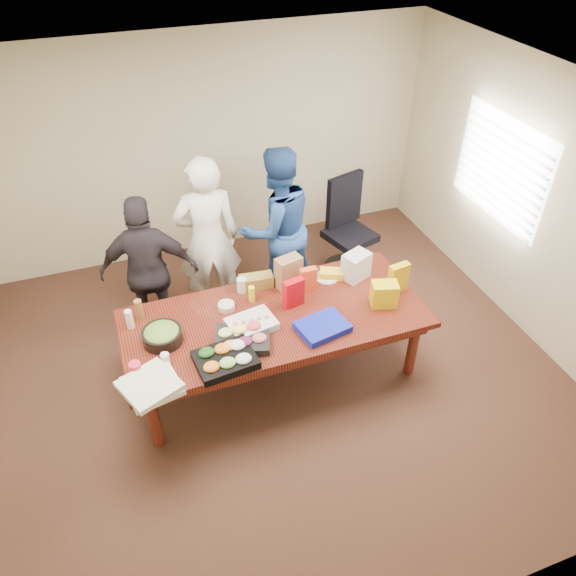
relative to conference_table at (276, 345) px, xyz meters
name	(u,v)px	position (x,y,z in m)	size (l,w,h in m)	color
floor	(276,373)	(0.00, 0.00, -0.39)	(5.50, 5.00, 0.02)	#47301E
ceiling	(271,106)	(0.00, 0.00, 2.33)	(5.50, 5.00, 0.02)	white
wall_back	(207,148)	(0.00, 2.50, 0.98)	(5.50, 0.04, 2.70)	beige
wall_front	(429,529)	(0.00, -2.50, 0.98)	(5.50, 0.04, 2.70)	beige
wall_right	(537,208)	(2.75, 0.00, 0.98)	(0.04, 5.00, 2.70)	beige
window_panel	(500,169)	(2.72, 0.60, 1.12)	(0.03, 1.40, 1.10)	white
window_blinds	(497,170)	(2.68, 0.60, 1.12)	(0.04, 1.36, 1.00)	beige
conference_table	(276,345)	(0.00, 0.00, 0.00)	(2.80, 1.20, 0.75)	#4C1C0F
office_chair	(350,232)	(1.38, 1.30, 0.21)	(0.60, 0.60, 1.17)	black
person_center	(208,240)	(-0.34, 1.17, 0.57)	(0.69, 0.45, 1.88)	white
person_right	(277,228)	(0.42, 1.18, 0.54)	(0.89, 0.70, 1.84)	navy
person_left	(149,271)	(-0.99, 0.99, 0.45)	(0.97, 0.40, 1.65)	black
veggie_tray	(225,360)	(-0.58, -0.42, 0.41)	(0.49, 0.38, 0.07)	black
fruit_tray	(243,339)	(-0.38, -0.23, 0.41)	(0.47, 0.37, 0.07)	black
sheet_cake	(252,324)	(-0.25, -0.07, 0.41)	(0.42, 0.31, 0.07)	silver
salad_bowl	(162,336)	(-1.03, 0.03, 0.43)	(0.35, 0.35, 0.11)	black
chip_bag_blue	(323,327)	(0.34, -0.32, 0.41)	(0.44, 0.33, 0.07)	#111CB1
chip_bag_red	(293,293)	(0.22, 0.10, 0.52)	(0.20, 0.08, 0.29)	#BD0611
chip_bag_yellow	(398,278)	(1.24, -0.04, 0.53)	(0.20, 0.08, 0.30)	gold
chip_bag_orange	(308,279)	(0.43, 0.26, 0.50)	(0.16, 0.07, 0.25)	#E54D21
mayo_jar	(242,285)	(-0.18, 0.46, 0.45)	(0.09, 0.09, 0.15)	silver
mustard_bottle	(252,294)	(-0.14, 0.28, 0.46)	(0.06, 0.06, 0.17)	yellow
dressing_bottle	(139,310)	(-1.17, 0.39, 0.48)	(0.07, 0.07, 0.21)	brown
ranch_bottle	(129,319)	(-1.27, 0.30, 0.47)	(0.06, 0.06, 0.19)	white
banana_bunch	(332,274)	(0.73, 0.37, 0.41)	(0.24, 0.14, 0.08)	yellow
bread_loaf	(256,281)	(-0.03, 0.48, 0.44)	(0.32, 0.14, 0.13)	olive
kraft_bag	(289,272)	(0.27, 0.39, 0.54)	(0.25, 0.14, 0.33)	#8C5F3E
red_cup	(136,369)	(-1.30, -0.30, 0.44)	(0.10, 0.10, 0.13)	red
clear_cup_a	(165,359)	(-1.05, -0.25, 0.43)	(0.07, 0.07, 0.10)	white
clear_cup_b	(153,347)	(-1.12, -0.07, 0.43)	(0.08, 0.08, 0.11)	white
pizza_box_lower	(153,386)	(-1.20, -0.49, 0.40)	(0.41, 0.41, 0.05)	silver
pizza_box_upper	(149,385)	(-1.22, -0.52, 0.45)	(0.41, 0.41, 0.05)	beige
plate_a	(327,277)	(0.68, 0.38, 0.38)	(0.25, 0.25, 0.01)	silver
plate_b	(304,280)	(0.44, 0.41, 0.38)	(0.25, 0.25, 0.02)	beige
dip_bowl_a	(302,282)	(0.41, 0.35, 0.40)	(0.15, 0.15, 0.06)	beige
dip_bowl_b	(226,306)	(-0.40, 0.25, 0.41)	(0.16, 0.16, 0.06)	beige
grocery_bag_white	(356,266)	(0.95, 0.29, 0.51)	(0.26, 0.19, 0.28)	silver
grocery_bag_yellow	(384,294)	(1.02, -0.18, 0.50)	(0.24, 0.17, 0.24)	yellow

